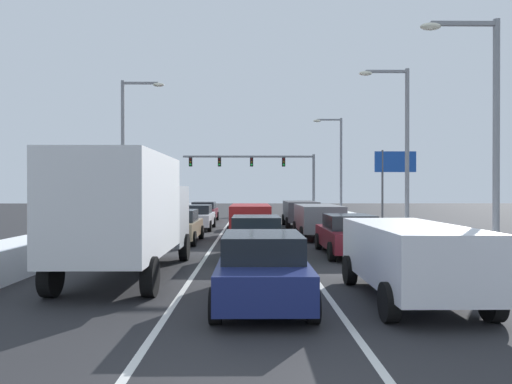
# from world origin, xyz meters

# --- Properties ---
(ground_plane) EXTENTS (120.00, 120.00, 0.00)m
(ground_plane) POSITION_xyz_m (0.00, 17.95, 0.00)
(ground_plane) COLOR #28282B
(lane_stripe_between_right_lane_and_center_lane) EXTENTS (0.14, 49.36, 0.01)m
(lane_stripe_between_right_lane_and_center_lane) POSITION_xyz_m (1.70, 22.44, 0.00)
(lane_stripe_between_right_lane_and_center_lane) COLOR silver
(lane_stripe_between_right_lane_and_center_lane) RESTS_ON ground
(lane_stripe_between_center_lane_and_left_lane) EXTENTS (0.14, 49.36, 0.01)m
(lane_stripe_between_center_lane_and_left_lane) POSITION_xyz_m (-1.70, 22.44, 0.00)
(lane_stripe_between_center_lane_and_left_lane) COLOR silver
(lane_stripe_between_center_lane_and_left_lane) RESTS_ON ground
(snow_bank_right_shoulder) EXTENTS (1.40, 49.36, 0.72)m
(snow_bank_right_shoulder) POSITION_xyz_m (7.00, 22.44, 0.36)
(snow_bank_right_shoulder) COLOR white
(snow_bank_right_shoulder) RESTS_ON ground
(snow_bank_left_shoulder) EXTENTS (1.52, 49.36, 0.90)m
(snow_bank_left_shoulder) POSITION_xyz_m (-7.00, 22.44, 0.45)
(snow_bank_left_shoulder) COLOR white
(snow_bank_left_shoulder) RESTS_ON ground
(suv_white_right_lane_nearest) EXTENTS (2.16, 4.90, 1.67)m
(suv_white_right_lane_nearest) POSITION_xyz_m (3.44, 6.13, 1.02)
(suv_white_right_lane_nearest) COLOR silver
(suv_white_right_lane_nearest) RESTS_ON ground
(sedan_maroon_right_lane_second) EXTENTS (2.00, 4.50, 1.51)m
(sedan_maroon_right_lane_second) POSITION_xyz_m (3.59, 13.20, 0.76)
(sedan_maroon_right_lane_second) COLOR maroon
(sedan_maroon_right_lane_second) RESTS_ON ground
(suv_gray_right_lane_third) EXTENTS (2.16, 4.90, 1.67)m
(suv_gray_right_lane_third) POSITION_xyz_m (3.30, 19.04, 1.02)
(suv_gray_right_lane_third) COLOR slate
(suv_gray_right_lane_third) RESTS_ON ground
(suv_charcoal_right_lane_fourth) EXTENTS (2.16, 4.90, 1.67)m
(suv_charcoal_right_lane_fourth) POSITION_xyz_m (3.18, 26.24, 1.02)
(suv_charcoal_right_lane_fourth) COLOR #38383D
(suv_charcoal_right_lane_fourth) RESTS_ON ground
(sedan_navy_center_lane_nearest) EXTENTS (2.00, 4.50, 1.51)m
(sedan_navy_center_lane_nearest) POSITION_xyz_m (0.18, 5.90, 0.76)
(sedan_navy_center_lane_nearest) COLOR navy
(sedan_navy_center_lane_nearest) RESTS_ON ground
(sedan_green_center_lane_second) EXTENTS (2.00, 4.50, 1.51)m
(sedan_green_center_lane_second) POSITION_xyz_m (0.11, 12.30, 0.76)
(sedan_green_center_lane_second) COLOR #1E5633
(sedan_green_center_lane_second) RESTS_ON ground
(suv_red_center_lane_third) EXTENTS (2.16, 4.90, 1.67)m
(suv_red_center_lane_third) POSITION_xyz_m (-0.10, 19.41, 1.02)
(suv_red_center_lane_third) COLOR maroon
(suv_red_center_lane_third) RESTS_ON ground
(sedan_black_center_lane_fourth) EXTENTS (2.00, 4.50, 1.51)m
(sedan_black_center_lane_fourth) POSITION_xyz_m (0.20, 25.53, 0.76)
(sedan_black_center_lane_fourth) COLOR black
(sedan_black_center_lane_fourth) RESTS_ON ground
(box_truck_left_lane_nearest) EXTENTS (2.53, 7.20, 3.36)m
(box_truck_left_lane_nearest) POSITION_xyz_m (-3.48, 8.92, 1.90)
(box_truck_left_lane_nearest) COLOR #B7BABF
(box_truck_left_lane_nearest) RESTS_ON ground
(sedan_tan_left_lane_second) EXTENTS (2.00, 4.50, 1.51)m
(sedan_tan_left_lane_second) POSITION_xyz_m (-3.43, 17.33, 0.76)
(sedan_tan_left_lane_second) COLOR #937F60
(sedan_tan_left_lane_second) RESTS_ON ground
(sedan_white_left_lane_third) EXTENTS (2.00, 4.50, 1.51)m
(sedan_white_left_lane_third) POSITION_xyz_m (-3.35, 24.27, 0.76)
(sedan_white_left_lane_third) COLOR silver
(sedan_white_left_lane_third) RESTS_ON ground
(sedan_maroon_left_lane_fourth) EXTENTS (2.00, 4.50, 1.51)m
(sedan_maroon_left_lane_fourth) POSITION_xyz_m (-3.65, 31.25, 0.76)
(sedan_maroon_left_lane_fourth) COLOR maroon
(sedan_maroon_left_lane_fourth) RESTS_ON ground
(traffic_light_gantry) EXTENTS (14.00, 0.47, 6.20)m
(traffic_light_gantry) POSITION_xyz_m (1.31, 44.86, 4.89)
(traffic_light_gantry) COLOR slate
(traffic_light_gantry) RESTS_ON ground
(street_lamp_right_near) EXTENTS (2.66, 0.36, 8.10)m
(street_lamp_right_near) POSITION_xyz_m (7.72, 11.22, 4.85)
(street_lamp_right_near) COLOR gray
(street_lamp_right_near) RESTS_ON ground
(street_lamp_right_mid) EXTENTS (2.66, 0.36, 8.81)m
(street_lamp_right_mid) POSITION_xyz_m (7.83, 20.19, 5.23)
(street_lamp_right_mid) COLOR gray
(street_lamp_right_mid) RESTS_ON ground
(street_lamp_right_far) EXTENTS (2.66, 0.36, 9.00)m
(street_lamp_right_far) POSITION_xyz_m (7.86, 38.14, 5.32)
(street_lamp_right_far) COLOR gray
(street_lamp_right_far) RESTS_ON ground
(street_lamp_left_mid) EXTENTS (2.66, 0.36, 9.17)m
(street_lamp_left_mid) POSITION_xyz_m (-7.65, 24.55, 5.42)
(street_lamp_left_mid) COLOR gray
(street_lamp_left_mid) RESTS_ON ground
(roadside_sign_right) EXTENTS (3.20, 0.16, 5.50)m
(roadside_sign_right) POSITION_xyz_m (11.09, 31.48, 4.02)
(roadside_sign_right) COLOR #59595B
(roadside_sign_right) RESTS_ON ground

